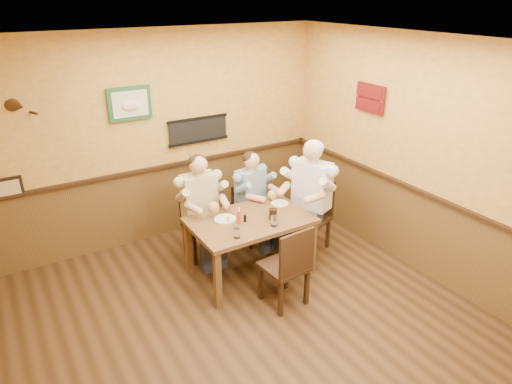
% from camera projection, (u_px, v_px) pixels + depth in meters
% --- Properties ---
extents(room, '(5.02, 5.03, 2.81)m').
position_uv_depth(room, '(246.00, 175.00, 4.09)').
color(room, '#321F0F').
rests_on(room, ground).
extents(dining_table, '(1.40, 0.90, 0.75)m').
position_uv_depth(dining_table, '(250.00, 226.00, 5.38)').
color(dining_table, brown).
rests_on(dining_table, ground).
extents(chair_back_left, '(0.42, 0.42, 0.88)m').
position_uv_depth(chair_back_left, '(201.00, 226.00, 5.84)').
color(chair_back_left, '#311E0F').
rests_on(chair_back_left, ground).
extents(chair_back_right, '(0.46, 0.46, 0.82)m').
position_uv_depth(chair_back_right, '(250.00, 214.00, 6.22)').
color(chair_back_right, '#311E0F').
rests_on(chair_back_right, ground).
extents(chair_right_end, '(0.58, 0.58, 0.96)m').
position_uv_depth(chair_right_end, '(310.00, 217.00, 5.97)').
color(chair_right_end, '#311E0F').
rests_on(chair_right_end, ground).
extents(chair_near_side, '(0.48, 0.48, 0.97)m').
position_uv_depth(chair_near_side, '(284.00, 264.00, 4.94)').
color(chair_near_side, '#311E0F').
rests_on(chair_near_side, ground).
extents(diner_tan_shirt, '(0.60, 0.60, 1.26)m').
position_uv_depth(diner_tan_shirt, '(200.00, 212.00, 5.77)').
color(diner_tan_shirt, beige).
rests_on(diner_tan_shirt, ground).
extents(diner_blue_polo, '(0.66, 0.66, 1.17)m').
position_uv_depth(diner_blue_polo, '(250.00, 202.00, 6.14)').
color(diner_blue_polo, '#7799B3').
rests_on(diner_blue_polo, ground).
extents(diner_white_elder, '(0.83, 0.83, 1.37)m').
position_uv_depth(diner_white_elder, '(311.00, 203.00, 5.89)').
color(diner_white_elder, silver).
rests_on(diner_white_elder, ground).
extents(water_glass_left, '(0.08, 0.08, 0.11)m').
position_uv_depth(water_glass_left, '(236.00, 233.00, 4.92)').
color(water_glass_left, silver).
rests_on(water_glass_left, dining_table).
extents(water_glass_mid, '(0.10, 0.10, 0.12)m').
position_uv_depth(water_glass_mid, '(274.00, 221.00, 5.16)').
color(water_glass_mid, white).
rests_on(water_glass_mid, dining_table).
extents(cola_tumbler, '(0.10, 0.10, 0.12)m').
position_uv_depth(cola_tumbler, '(273.00, 214.00, 5.32)').
color(cola_tumbler, black).
rests_on(cola_tumbler, dining_table).
extents(hot_sauce_bottle, '(0.05, 0.05, 0.18)m').
position_uv_depth(hot_sauce_bottle, '(239.00, 216.00, 5.20)').
color(hot_sauce_bottle, '#C23A14').
rests_on(hot_sauce_bottle, dining_table).
extents(salt_shaker, '(0.04, 0.04, 0.09)m').
position_uv_depth(salt_shaker, '(228.00, 219.00, 5.23)').
color(salt_shaker, white).
rests_on(salt_shaker, dining_table).
extents(pepper_shaker, '(0.04, 0.04, 0.08)m').
position_uv_depth(pepper_shaker, '(245.00, 218.00, 5.26)').
color(pepper_shaker, black).
rests_on(pepper_shaker, dining_table).
extents(plate_far_left, '(0.26, 0.26, 0.02)m').
position_uv_depth(plate_far_left, '(225.00, 219.00, 5.32)').
color(plate_far_left, silver).
rests_on(plate_far_left, dining_table).
extents(plate_far_right, '(0.27, 0.27, 0.01)m').
position_uv_depth(plate_far_right, '(280.00, 203.00, 5.72)').
color(plate_far_right, white).
rests_on(plate_far_right, dining_table).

